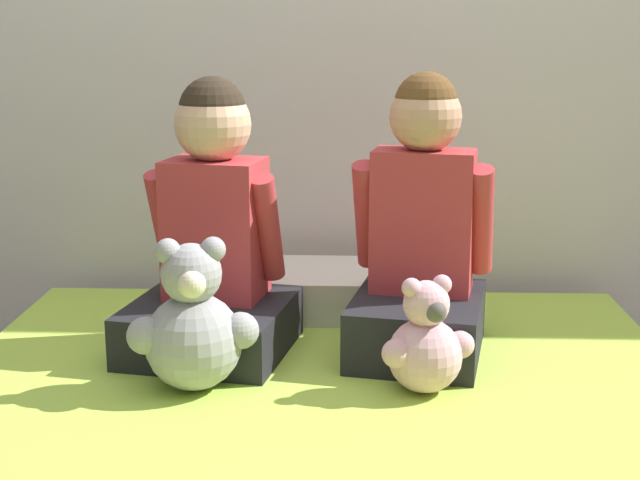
{
  "coord_description": "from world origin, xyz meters",
  "views": [
    {
      "loc": [
        0.07,
        -1.52,
        1.14
      ],
      "look_at": [
        0.0,
        0.38,
        0.69
      ],
      "focal_mm": 50.0,
      "sensor_mm": 36.0,
      "label": 1
    }
  ],
  "objects": [
    {
      "name": "child_on_left",
      "position": [
        -0.25,
        0.46,
        0.66
      ],
      "size": [
        0.41,
        0.42,
        0.63
      ],
      "rotation": [
        0.0,
        0.0,
        -0.19
      ],
      "color": "black",
      "rests_on": "bed"
    },
    {
      "name": "child_on_right",
      "position": [
        0.23,
        0.46,
        0.67
      ],
      "size": [
        0.36,
        0.41,
        0.64
      ],
      "rotation": [
        0.0,
        0.0,
        -0.2
      ],
      "color": "black",
      "rests_on": "bed"
    },
    {
      "name": "teddy_bear_held_by_left_child",
      "position": [
        -0.26,
        0.21,
        0.54
      ],
      "size": [
        0.27,
        0.2,
        0.32
      ],
      "rotation": [
        0.0,
        0.0,
        0.2
      ],
      "color": "#939399",
      "rests_on": "bed"
    },
    {
      "name": "teddy_bear_held_by_right_child",
      "position": [
        0.22,
        0.21,
        0.51
      ],
      "size": [
        0.19,
        0.15,
        0.25
      ],
      "rotation": [
        0.0,
        0.0,
        0.4
      ],
      "color": "#DBA3B2",
      "rests_on": "bed"
    },
    {
      "name": "pillow_at_headboard",
      "position": [
        0.0,
        0.76,
        0.46
      ],
      "size": [
        0.51,
        0.31,
        0.11
      ],
      "color": "silver",
      "rests_on": "bed"
    }
  ]
}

